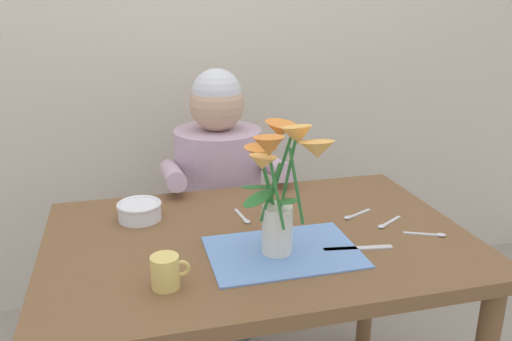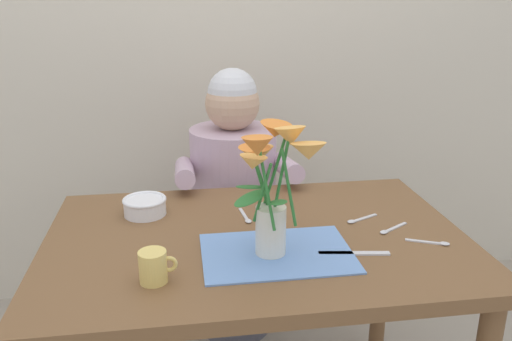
{
  "view_description": "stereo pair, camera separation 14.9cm",
  "coord_description": "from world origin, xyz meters",
  "px_view_note": "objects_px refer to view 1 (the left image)",
  "views": [
    {
      "loc": [
        -0.35,
        -1.32,
        1.4
      ],
      "look_at": [
        0.01,
        0.05,
        0.92
      ],
      "focal_mm": 36.68,
      "sensor_mm": 36.0,
      "label": 1
    },
    {
      "loc": [
        -0.2,
        -1.35,
        1.4
      ],
      "look_at": [
        0.01,
        0.05,
        0.92
      ],
      "focal_mm": 36.68,
      "sensor_mm": 36.0,
      "label": 2
    }
  ],
  "objects_px": {
    "dinner_knife": "(358,248)",
    "tea_cup": "(166,272)",
    "seated_person": "(219,211)",
    "flower_vase": "(279,176)",
    "ceramic_bowl": "(140,210)"
  },
  "relations": [
    {
      "from": "seated_person",
      "to": "dinner_knife",
      "type": "xyz_separation_m",
      "value": [
        0.24,
        -0.77,
        0.18
      ]
    },
    {
      "from": "seated_person",
      "to": "ceramic_bowl",
      "type": "bearing_deg",
      "value": -131.93
    },
    {
      "from": "seated_person",
      "to": "tea_cup",
      "type": "distance_m",
      "value": 0.9
    },
    {
      "from": "dinner_knife",
      "to": "seated_person",
      "type": "bearing_deg",
      "value": 116.22
    },
    {
      "from": "seated_person",
      "to": "dinner_knife",
      "type": "distance_m",
      "value": 0.83
    },
    {
      "from": "dinner_knife",
      "to": "ceramic_bowl",
      "type": "bearing_deg",
      "value": 156.63
    },
    {
      "from": "dinner_knife",
      "to": "flower_vase",
      "type": "bearing_deg",
      "value": -178.32
    },
    {
      "from": "seated_person",
      "to": "dinner_knife",
      "type": "height_order",
      "value": "seated_person"
    },
    {
      "from": "seated_person",
      "to": "ceramic_bowl",
      "type": "xyz_separation_m",
      "value": [
        -0.32,
        -0.42,
        0.21
      ]
    },
    {
      "from": "tea_cup",
      "to": "flower_vase",
      "type": "bearing_deg",
      "value": 16.42
    },
    {
      "from": "ceramic_bowl",
      "to": "dinner_knife",
      "type": "bearing_deg",
      "value": -31.93
    },
    {
      "from": "flower_vase",
      "to": "ceramic_bowl",
      "type": "relative_size",
      "value": 2.61
    },
    {
      "from": "tea_cup",
      "to": "seated_person",
      "type": "bearing_deg",
      "value": 71.55
    },
    {
      "from": "seated_person",
      "to": "flower_vase",
      "type": "bearing_deg",
      "value": -92.49
    },
    {
      "from": "dinner_knife",
      "to": "tea_cup",
      "type": "xyz_separation_m",
      "value": [
        -0.52,
        -0.06,
        0.04
      ]
    }
  ]
}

